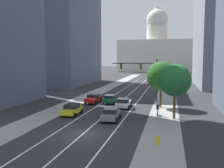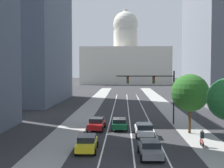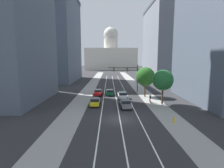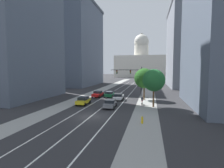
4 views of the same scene
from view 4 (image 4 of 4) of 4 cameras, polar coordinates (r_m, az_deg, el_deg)
ground_plane at (r=64.84m, az=4.82°, el=-1.37°), size 400.00×400.00×0.00m
sidewalk_left at (r=61.47m, az=-2.95°, el=-1.69°), size 3.89×130.00×0.01m
sidewalk_right at (r=59.32m, az=11.60°, el=-2.01°), size 3.89×130.00×0.01m
lane_stripe_left at (r=50.67m, az=-0.66°, el=-3.04°), size 0.16×90.00×0.01m
lane_stripe_center at (r=50.11m, az=2.57°, el=-3.13°), size 0.16×90.00×0.01m
lane_stripe_right at (r=49.70m, az=5.86°, el=-3.22°), size 0.16×90.00×0.01m
office_tower_far_left at (r=81.79m, az=-12.27°, el=12.38°), size 19.64×30.11×35.77m
office_tower_far_right at (r=77.56m, az=23.87°, el=11.11°), size 16.14×29.10×31.99m
capitol_building at (r=160.90m, az=9.40°, el=6.59°), size 45.43×22.62×38.76m
car_yellow at (r=34.97m, az=-9.27°, el=-5.31°), size 2.00×4.06×1.50m
car_gray at (r=31.69m, az=-0.59°, el=-6.33°), size 2.13×4.11×1.46m
car_green at (r=43.70m, az=-0.81°, el=-3.26°), size 2.07×4.17×1.49m
car_white at (r=39.74m, az=2.12°, el=-4.06°), size 2.20×4.51×1.51m
car_red at (r=44.13m, az=-4.57°, el=-3.20°), size 2.18×4.43×1.53m
traffic_signal_mast at (r=46.24m, az=6.44°, el=2.68°), size 8.11×0.39×7.49m
fire_hydrant at (r=23.13m, az=9.71°, el=-11.34°), size 0.26×0.35×0.91m
cyclist at (r=34.62m, az=9.68°, el=-5.32°), size 0.37×1.70×1.72m
street_tree_near_right at (r=32.88m, az=13.34°, el=1.16°), size 4.05×4.05×6.92m
street_tree_mid_right at (r=40.36m, az=10.38°, el=1.82°), size 4.51×4.51×7.13m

